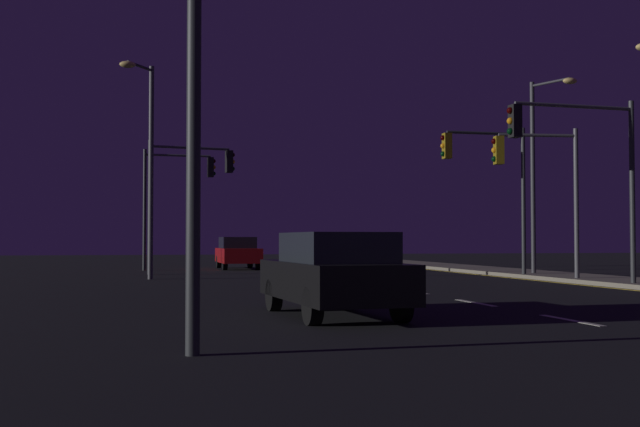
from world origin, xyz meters
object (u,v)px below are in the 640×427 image
(car_oncoming, at_px, (238,252))
(street_lamp_far_end, at_px, (147,151))
(traffic_light_far_right, at_px, (540,173))
(traffic_light_mid_right, at_px, (175,186))
(traffic_light_mid_left, at_px, (580,152))
(street_lamp_corner, at_px, (540,157))
(traffic_light_near_left, at_px, (489,171))
(car, at_px, (334,273))
(traffic_light_far_center, at_px, (187,181))

(car_oncoming, height_order, street_lamp_far_end, street_lamp_far_end)
(traffic_light_far_right, relative_size, street_lamp_far_end, 0.65)
(car_oncoming, bearing_deg, traffic_light_mid_right, -162.68)
(traffic_light_mid_left, bearing_deg, traffic_light_mid_right, 122.49)
(street_lamp_corner, bearing_deg, traffic_light_near_left, -170.56)
(traffic_light_near_left, bearing_deg, traffic_light_far_right, -83.52)
(car_oncoming, height_order, traffic_light_near_left, traffic_light_near_left)
(car_oncoming, distance_m, street_lamp_far_end, 11.43)
(traffic_light_far_right, bearing_deg, car, -134.43)
(traffic_light_far_center, bearing_deg, car_oncoming, 61.93)
(traffic_light_mid_left, bearing_deg, traffic_light_near_left, 88.04)
(street_lamp_corner, xyz_separation_m, street_lamp_far_end, (-14.88, 1.37, -0.01))
(street_lamp_far_end, bearing_deg, traffic_light_mid_left, -34.01)
(car, height_order, traffic_light_mid_right, traffic_light_mid_right)
(traffic_light_far_center, xyz_separation_m, street_lamp_corner, (13.16, -5.74, 0.74))
(traffic_light_mid_left, xyz_separation_m, street_lamp_corner, (2.54, 6.95, 0.62))
(car_oncoming, relative_size, traffic_light_mid_right, 0.78)
(traffic_light_mid_right, height_order, traffic_light_far_center, traffic_light_mid_right)
(street_lamp_corner, bearing_deg, traffic_light_mid_right, 142.94)
(traffic_light_mid_left, height_order, traffic_light_far_center, traffic_light_mid_left)
(traffic_light_far_right, relative_size, street_lamp_corner, 0.68)
(traffic_light_mid_left, distance_m, traffic_light_far_center, 16.55)
(car, height_order, street_lamp_corner, street_lamp_corner)
(street_lamp_corner, bearing_deg, traffic_light_mid_left, -110.08)
(traffic_light_near_left, bearing_deg, street_lamp_corner, 9.44)
(car, distance_m, traffic_light_far_right, 14.22)
(traffic_light_mid_left, bearing_deg, traffic_light_far_center, 129.90)
(traffic_light_mid_right, xyz_separation_m, street_lamp_corner, (13.43, -10.14, 0.68))
(traffic_light_near_left, height_order, traffic_light_mid_right, traffic_light_near_left)
(car_oncoming, relative_size, street_lamp_far_end, 0.57)
(car_oncoming, distance_m, traffic_light_near_left, 14.36)
(traffic_light_mid_left, height_order, traffic_light_far_right, traffic_light_mid_left)
(street_lamp_corner, bearing_deg, car, -130.98)
(car, relative_size, car_oncoming, 1.02)
(traffic_light_far_center, bearing_deg, street_lamp_corner, -23.58)
(traffic_light_mid_left, relative_size, traffic_light_far_right, 1.08)
(traffic_light_far_right, bearing_deg, traffic_light_far_center, 140.36)
(traffic_light_far_center, bearing_deg, traffic_light_far_right, -39.64)
(car_oncoming, bearing_deg, car, -93.30)
(car, distance_m, street_lamp_far_end, 15.66)
(car, distance_m, car_oncoming, 24.64)
(traffic_light_near_left, distance_m, traffic_light_mid_left, 6.57)
(traffic_light_mid_right, bearing_deg, traffic_light_mid_left, -57.51)
(car, xyz_separation_m, traffic_light_far_center, (-1.45, 19.23, 3.08))
(traffic_light_near_left, distance_m, traffic_light_far_center, 12.46)
(traffic_light_mid_right, xyz_separation_m, traffic_light_mid_left, (10.89, -17.09, 0.06))
(traffic_light_near_left, relative_size, traffic_light_mid_right, 0.98)
(traffic_light_mid_right, distance_m, traffic_light_mid_left, 20.27)
(traffic_light_mid_right, bearing_deg, traffic_light_far_right, -50.02)
(traffic_light_near_left, height_order, traffic_light_far_center, traffic_light_near_left)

